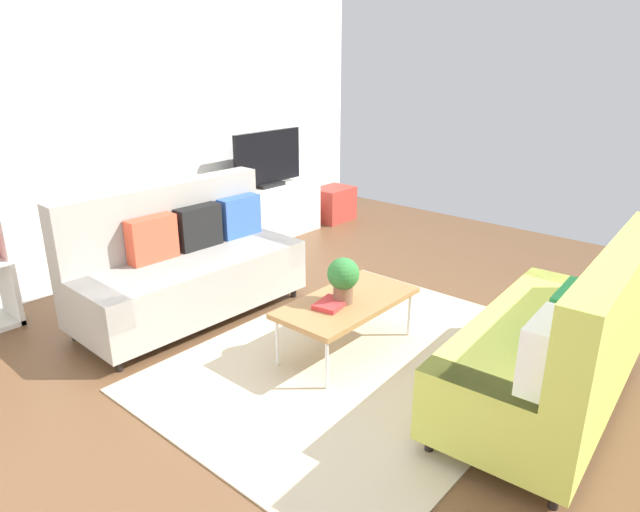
{
  "coord_description": "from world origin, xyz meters",
  "views": [
    {
      "loc": [
        -3.0,
        -2.27,
        2.12
      ],
      "look_at": [
        0.05,
        0.38,
        0.65
      ],
      "focal_mm": 31.44,
      "sensor_mm": 36.0,
      "label": 1
    }
  ],
  "objects_px": {
    "bottle_1": "(252,182)",
    "tv_console": "(269,212)",
    "couch_green": "(559,345)",
    "bottle_0": "(245,186)",
    "vase_0": "(227,188)",
    "couch_beige": "(185,265)",
    "storage_trunk": "(333,204)",
    "coffee_table": "(347,303)",
    "table_book_0": "(331,304)",
    "tv": "(268,160)",
    "potted_plant": "(343,277)"
  },
  "relations": [
    {
      "from": "vase_0",
      "to": "tv",
      "type": "bearing_deg",
      "value": -6.88
    },
    {
      "from": "bottle_1",
      "to": "potted_plant",
      "type": "bearing_deg",
      "value": -118.88
    },
    {
      "from": "bottle_1",
      "to": "storage_trunk",
      "type": "bearing_deg",
      "value": -2.48
    },
    {
      "from": "couch_green",
      "to": "tv_console",
      "type": "xyz_separation_m",
      "value": [
        1.26,
        3.85,
        -0.13
      ]
    },
    {
      "from": "coffee_table",
      "to": "bottle_0",
      "type": "relative_size",
      "value": 7.67
    },
    {
      "from": "table_book_0",
      "to": "bottle_1",
      "type": "height_order",
      "value": "bottle_1"
    },
    {
      "from": "couch_beige",
      "to": "couch_green",
      "type": "bearing_deg",
      "value": 104.76
    },
    {
      "from": "tv_console",
      "to": "table_book_0",
      "type": "height_order",
      "value": "tv_console"
    },
    {
      "from": "table_book_0",
      "to": "coffee_table",
      "type": "bearing_deg",
      "value": -6.64
    },
    {
      "from": "coffee_table",
      "to": "vase_0",
      "type": "bearing_deg",
      "value": 68.64
    },
    {
      "from": "storage_trunk",
      "to": "potted_plant",
      "type": "xyz_separation_m",
      "value": [
        -2.7,
        -2.33,
        0.39
      ]
    },
    {
      "from": "coffee_table",
      "to": "table_book_0",
      "type": "xyz_separation_m",
      "value": [
        -0.16,
        0.02,
        0.04
      ]
    },
    {
      "from": "bottle_1",
      "to": "tv_console",
      "type": "bearing_deg",
      "value": 8.05
    },
    {
      "from": "couch_green",
      "to": "vase_0",
      "type": "relative_size",
      "value": 14.57
    },
    {
      "from": "tv_console",
      "to": "storage_trunk",
      "type": "height_order",
      "value": "tv_console"
    },
    {
      "from": "tv_console",
      "to": "tv",
      "type": "relative_size",
      "value": 1.4
    },
    {
      "from": "couch_green",
      "to": "coffee_table",
      "type": "relative_size",
      "value": 1.77
    },
    {
      "from": "couch_green",
      "to": "tv",
      "type": "relative_size",
      "value": 1.95
    },
    {
      "from": "couch_beige",
      "to": "bottle_0",
      "type": "distance_m",
      "value": 1.84
    },
    {
      "from": "couch_green",
      "to": "potted_plant",
      "type": "height_order",
      "value": "couch_green"
    },
    {
      "from": "coffee_table",
      "to": "vase_0",
      "type": "relative_size",
      "value": 8.23
    },
    {
      "from": "storage_trunk",
      "to": "coffee_table",
      "type": "bearing_deg",
      "value": -138.69
    },
    {
      "from": "tv_console",
      "to": "storage_trunk",
      "type": "bearing_deg",
      "value": -5.19
    },
    {
      "from": "bottle_0",
      "to": "vase_0",
      "type": "bearing_deg",
      "value": 154.55
    },
    {
      "from": "couch_green",
      "to": "vase_0",
      "type": "height_order",
      "value": "couch_green"
    },
    {
      "from": "bottle_0",
      "to": "tv_console",
      "type": "bearing_deg",
      "value": 5.84
    },
    {
      "from": "potted_plant",
      "to": "vase_0",
      "type": "xyz_separation_m",
      "value": [
        1.02,
        2.48,
        0.09
      ]
    },
    {
      "from": "tv_console",
      "to": "bottle_0",
      "type": "distance_m",
      "value": 0.55
    },
    {
      "from": "coffee_table",
      "to": "tv_console",
      "type": "relative_size",
      "value": 0.79
    },
    {
      "from": "bottle_0",
      "to": "bottle_1",
      "type": "relative_size",
      "value": 0.75
    },
    {
      "from": "vase_0",
      "to": "storage_trunk",
      "type": "bearing_deg",
      "value": -5.1
    },
    {
      "from": "tv_console",
      "to": "vase_0",
      "type": "relative_size",
      "value": 10.48
    },
    {
      "from": "couch_green",
      "to": "table_book_0",
      "type": "relative_size",
      "value": 8.11
    },
    {
      "from": "storage_trunk",
      "to": "potted_plant",
      "type": "distance_m",
      "value": 3.59
    },
    {
      "from": "tv_console",
      "to": "potted_plant",
      "type": "bearing_deg",
      "value": -123.39
    },
    {
      "from": "couch_beige",
      "to": "bottle_0",
      "type": "height_order",
      "value": "couch_beige"
    },
    {
      "from": "vase_0",
      "to": "bottle_0",
      "type": "bearing_deg",
      "value": -25.45
    },
    {
      "from": "potted_plant",
      "to": "table_book_0",
      "type": "relative_size",
      "value": 1.41
    },
    {
      "from": "couch_beige",
      "to": "potted_plant",
      "type": "height_order",
      "value": "couch_beige"
    },
    {
      "from": "potted_plant",
      "to": "coffee_table",
      "type": "bearing_deg",
      "value": 2.46
    },
    {
      "from": "storage_trunk",
      "to": "bottle_0",
      "type": "relative_size",
      "value": 3.62
    },
    {
      "from": "storage_trunk",
      "to": "tv",
      "type": "bearing_deg",
      "value": 175.84
    },
    {
      "from": "vase_0",
      "to": "couch_green",
      "type": "bearing_deg",
      "value": -99.92
    },
    {
      "from": "tv_console",
      "to": "table_book_0",
      "type": "bearing_deg",
      "value": -125.42
    },
    {
      "from": "coffee_table",
      "to": "tv",
      "type": "distance_m",
      "value": 2.92
    },
    {
      "from": "couch_beige",
      "to": "table_book_0",
      "type": "bearing_deg",
      "value": 100.43
    },
    {
      "from": "couch_beige",
      "to": "storage_trunk",
      "type": "height_order",
      "value": "couch_beige"
    },
    {
      "from": "storage_trunk",
      "to": "table_book_0",
      "type": "xyz_separation_m",
      "value": [
        -2.81,
        -2.31,
        0.22
      ]
    },
    {
      "from": "couch_green",
      "to": "tv",
      "type": "distance_m",
      "value": 4.07
    },
    {
      "from": "coffee_table",
      "to": "storage_trunk",
      "type": "height_order",
      "value": "storage_trunk"
    }
  ]
}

